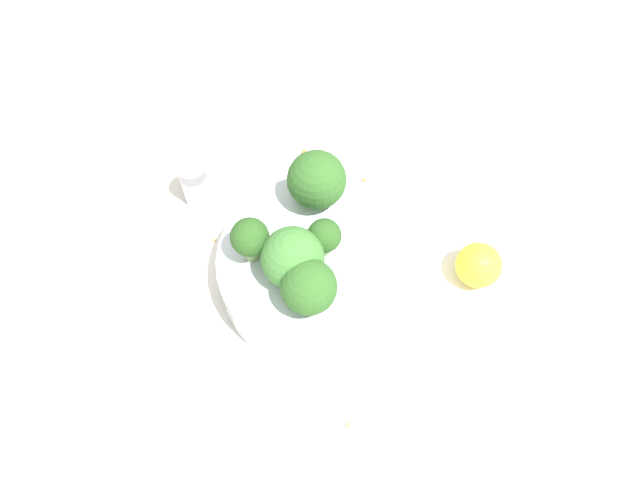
# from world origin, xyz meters

# --- Properties ---
(ground_plane) EXTENTS (3.00, 3.00, 0.00)m
(ground_plane) POSITION_xyz_m (0.00, 0.00, 0.00)
(ground_plane) COLOR silver
(bowl) EXTENTS (0.20, 0.20, 0.04)m
(bowl) POSITION_xyz_m (0.00, 0.00, 0.02)
(bowl) COLOR silver
(bowl) RESTS_ON ground_plane
(broccoli_floret_0) EXTENTS (0.05, 0.05, 0.06)m
(broccoli_floret_0) POSITION_xyz_m (0.05, 0.02, 0.07)
(broccoli_floret_0) COLOR #84AD66
(broccoli_floret_0) RESTS_ON bowl
(broccoli_floret_1) EXTENTS (0.06, 0.06, 0.06)m
(broccoli_floret_1) POSITION_xyz_m (-0.06, -0.04, 0.08)
(broccoli_floret_1) COLOR #8EB770
(broccoli_floret_1) RESTS_ON bowl
(broccoli_floret_2) EXTENTS (0.03, 0.03, 0.04)m
(broccoli_floret_2) POSITION_xyz_m (-0.01, -0.00, 0.07)
(broccoli_floret_2) COLOR #84AD66
(broccoli_floret_2) RESTS_ON bowl
(broccoli_floret_3) EXTENTS (0.06, 0.06, 0.06)m
(broccoli_floret_3) POSITION_xyz_m (0.03, -0.01, 0.07)
(broccoli_floret_3) COLOR #84AD66
(broccoli_floret_3) RESTS_ON bowl
(broccoli_floret_4) EXTENTS (0.04, 0.04, 0.05)m
(broccoli_floret_4) POSITION_xyz_m (0.03, -0.06, 0.08)
(broccoli_floret_4) COLOR #7A9E5B
(broccoli_floret_4) RESTS_ON bowl
(pepper_shaker) EXTENTS (0.03, 0.03, 0.06)m
(pepper_shaker) POSITION_xyz_m (-0.02, -0.17, 0.03)
(pepper_shaker) COLOR #B2B7BC
(pepper_shaker) RESTS_ON ground_plane
(lemon_wedge) EXTENTS (0.05, 0.05, 0.05)m
(lemon_wedge) POSITION_xyz_m (-0.08, 0.14, 0.02)
(lemon_wedge) COLOR yellow
(lemon_wedge) RESTS_ON ground_plane
(almond_crumb_0) EXTENTS (0.01, 0.01, 0.01)m
(almond_crumb_0) POSITION_xyz_m (-0.13, -0.10, 0.00)
(almond_crumb_0) COLOR olive
(almond_crumb_0) RESTS_ON ground_plane
(almond_crumb_1) EXTENTS (0.01, 0.01, 0.01)m
(almond_crumb_1) POSITION_xyz_m (0.12, 0.10, 0.00)
(almond_crumb_1) COLOR tan
(almond_crumb_1) RESTS_ON ground_plane
(almond_crumb_2) EXTENTS (0.00, 0.01, 0.01)m
(almond_crumb_2) POSITION_xyz_m (0.02, -0.12, 0.00)
(almond_crumb_2) COLOR #AD7F4C
(almond_crumb_2) RESTS_ON ground_plane
(almond_crumb_3) EXTENTS (0.01, 0.01, 0.01)m
(almond_crumb_3) POSITION_xyz_m (-0.10, -0.08, 0.00)
(almond_crumb_3) COLOR olive
(almond_crumb_3) RESTS_ON ground_plane
(almond_crumb_4) EXTENTS (0.01, 0.01, 0.01)m
(almond_crumb_4) POSITION_xyz_m (-0.13, -0.02, 0.00)
(almond_crumb_4) COLOR olive
(almond_crumb_4) RESTS_ON ground_plane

